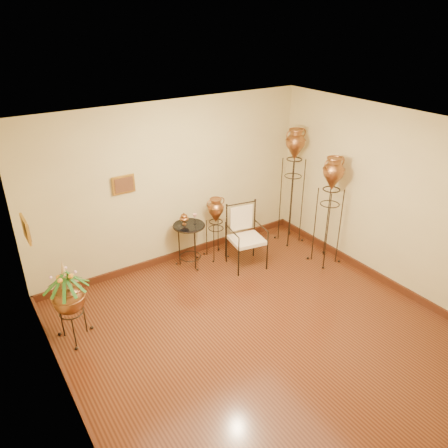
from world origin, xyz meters
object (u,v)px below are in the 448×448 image
armchair (247,237)px  side_table (190,244)px  planter_urn (68,296)px  amphora_tall (292,186)px  amphora_mid (329,211)px

armchair → side_table: size_ratio=1.13×
planter_urn → armchair: 3.06m
amphora_tall → planter_urn: size_ratio=1.77×
amphora_mid → side_table: 2.44m
amphora_mid → side_table: size_ratio=1.98×
side_table → armchair: bearing=-35.5°
amphora_mid → planter_urn: bearing=175.0°
amphora_tall → side_table: bearing=173.2°
armchair → side_table: bearing=154.2°
planter_urn → side_table: (2.25, 0.82, -0.29)m
amphora_tall → planter_urn: bearing=-172.4°
planter_urn → side_table: planter_urn is taller
amphora_mid → planter_urn: amphora_mid is taller
amphora_mid → armchair: amphora_mid is taller
amphora_tall → armchair: size_ratio=1.99×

